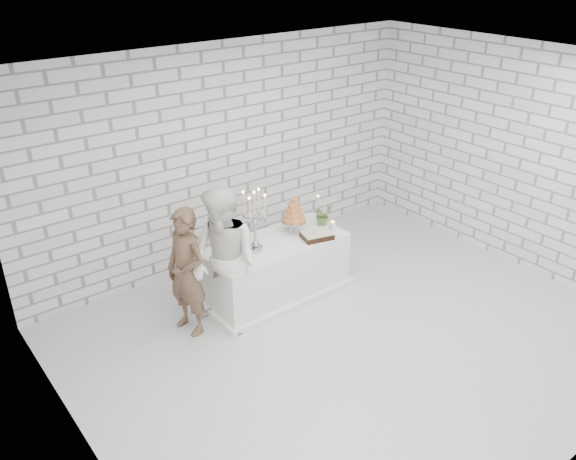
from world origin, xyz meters
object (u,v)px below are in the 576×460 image
at_px(groom, 187,272).
at_px(bride, 224,263).
at_px(croquembouche, 294,214).
at_px(cake_table, 276,268).
at_px(candelabra, 255,221).

relative_size(groom, bride, 0.88).
xyz_separation_m(groom, croquembouche, (1.60, 0.08, 0.23)).
bearing_deg(bride, cake_table, 91.57).
relative_size(bride, croquembouche, 3.49).
distance_m(groom, candelabra, 1.00).
bearing_deg(bride, candelabra, 97.58).
bearing_deg(cake_table, candelabra, -177.36).
relative_size(cake_table, candelabra, 2.32).
xyz_separation_m(bride, candelabra, (0.57, 0.21, 0.26)).
bearing_deg(cake_table, groom, 179.55).
height_order(groom, candelabra, groom).
height_order(groom, bride, bride).
bearing_deg(candelabra, bride, -159.53).
height_order(cake_table, groom, groom).
height_order(candelabra, croquembouche, candelabra).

